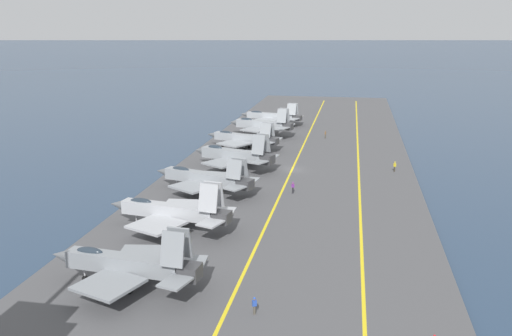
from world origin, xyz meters
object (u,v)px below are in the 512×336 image
object	(u,v)px
parked_jet_sixth	(262,124)
parked_jet_seventh	(272,116)
parked_jet_fourth	(234,155)
crew_blue_vest	(254,305)
parked_jet_second	(171,211)
crew_purple_vest	(293,187)
parked_jet_third	(204,178)
parked_jet_fifth	(243,138)
crew_brown_vest	(325,134)
crew_yellow_vest	(395,166)
parked_jet_nearest	(127,264)

from	to	relation	value
parked_jet_sixth	parked_jet_seventh	size ratio (longest dim) A/B	0.92
parked_jet_fourth	crew_blue_vest	size ratio (longest dim) A/B	9.85
parked_jet_second	crew_purple_vest	distance (m)	22.11
parked_jet_third	parked_jet_fifth	bearing A→B (deg)	0.39
parked_jet_seventh	crew_brown_vest	size ratio (longest dim) A/B	9.54
parked_jet_second	crew_yellow_vest	bearing A→B (deg)	-40.75
parked_jet_third	crew_purple_vest	world-z (taller)	parked_jet_third
parked_jet_fourth	crew_yellow_vest	xyz separation A→B (m)	(3.14, -27.82, -1.53)
parked_jet_nearest	parked_jet_fifth	world-z (taller)	parked_jet_nearest
crew_brown_vest	crew_purple_vest	bearing A→B (deg)	176.79
parked_jet_fifth	crew_yellow_vest	distance (m)	31.97
parked_jet_nearest	parked_jet_fifth	bearing A→B (deg)	1.26
parked_jet_second	crew_blue_vest	bearing A→B (deg)	-142.60
parked_jet_nearest	crew_purple_vest	bearing A→B (deg)	-20.07
parked_jet_nearest	parked_jet_fourth	world-z (taller)	parked_jet_fourth
parked_jet_third	crew_blue_vest	distance (m)	36.85
parked_jet_fifth	parked_jet_fourth	bearing A→B (deg)	-174.32
parked_jet_fifth	crew_brown_vest	xyz separation A→B (m)	(14.26, -15.86, -1.38)
parked_jet_third	parked_jet_seventh	distance (m)	59.89
parked_jet_fourth	crew_yellow_vest	size ratio (longest dim) A/B	8.98
crew_yellow_vest	crew_blue_vest	distance (m)	53.82
crew_brown_vest	crew_purple_vest	xyz separation A→B (m)	(-42.56, 2.38, 0.03)
parked_jet_seventh	crew_blue_vest	bearing A→B (deg)	-172.12
parked_jet_nearest	parked_jet_seventh	bearing A→B (deg)	0.04
parked_jet_third	crew_purple_vest	size ratio (longest dim) A/B	9.50
parked_jet_second	crew_brown_vest	bearing A→B (deg)	-14.31
crew_purple_vest	parked_jet_fifth	bearing A→B (deg)	25.46
parked_jet_sixth	crew_brown_vest	distance (m)	14.62
parked_jet_fifth	crew_yellow_vest	xyz separation A→B (m)	(-12.54, -29.38, -1.36)
parked_jet_fourth	parked_jet_seventh	size ratio (longest dim) A/B	0.96
parked_jet_seventh	crew_yellow_vest	bearing A→B (deg)	-146.38
parked_jet_second	parked_jet_third	world-z (taller)	parked_jet_second
parked_jet_second	crew_blue_vest	distance (m)	22.83
crew_blue_vest	crew_yellow_vest	bearing A→B (deg)	-16.28
parked_jet_third	crew_blue_vest	world-z (taller)	parked_jet_third
parked_jet_fourth	crew_yellow_vest	world-z (taller)	parked_jet_fourth
parked_jet_seventh	parked_jet_second	bearing A→B (deg)	179.37
crew_brown_vest	crew_purple_vest	size ratio (longest dim) A/B	0.97
parked_jet_fourth	crew_yellow_vest	bearing A→B (deg)	-83.55
parked_jet_third	crew_brown_vest	xyz separation A→B (m)	(44.43, -15.65, -1.31)
parked_jet_seventh	parked_jet_sixth	bearing A→B (deg)	-179.76
parked_jet_fourth	parked_jet_sixth	distance (m)	29.63
parked_jet_nearest	parked_jet_second	distance (m)	15.39
crew_brown_vest	parked_jet_second	bearing A→B (deg)	165.69
parked_jet_third	parked_jet_sixth	distance (m)	44.14
parked_jet_second	crew_purple_vest	bearing A→B (deg)	-36.17
parked_jet_seventh	crew_purple_vest	bearing A→B (deg)	-168.14
parked_jet_second	parked_jet_seventh	size ratio (longest dim) A/B	0.99
parked_jet_fourth	crew_brown_vest	xyz separation A→B (m)	(29.94, -14.30, -1.55)
parked_jet_sixth	crew_blue_vest	world-z (taller)	parked_jet_sixth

